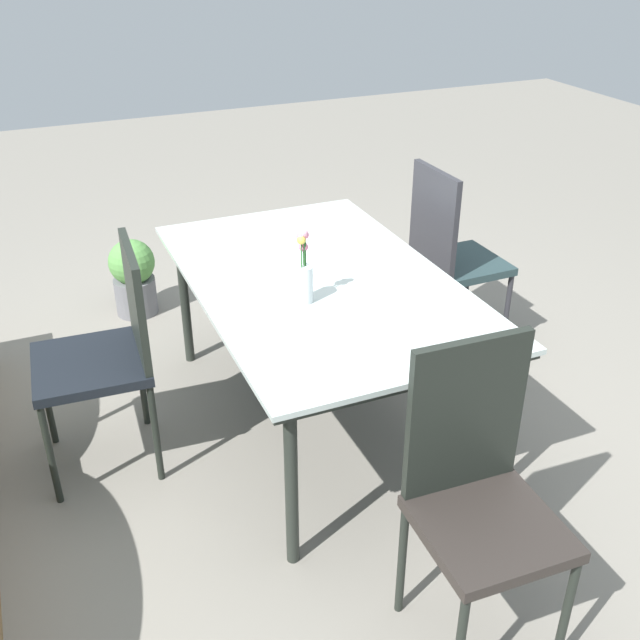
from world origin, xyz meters
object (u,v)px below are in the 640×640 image
object	(u,v)px
flower_vase	(304,275)
potted_plant	(133,276)
chair_far_side	(108,346)
chair_end_left	(478,486)
chair_near_right	(450,250)
dining_table	(320,289)

from	to	relation	value
flower_vase	potted_plant	distance (m)	1.71
chair_far_side	chair_end_left	xyz separation A→B (m)	(-1.28, -0.88, 0.02)
chair_near_right	potted_plant	world-z (taller)	chair_near_right
chair_near_right	flower_vase	xyz separation A→B (m)	(-0.54, 1.01, 0.29)
chair_far_side	chair_near_right	xyz separation A→B (m)	(0.28, -1.75, -0.00)
chair_end_left	flower_vase	distance (m)	1.07
dining_table	flower_vase	size ratio (longest dim) A/B	5.48
chair_far_side	flower_vase	world-z (taller)	flower_vase
dining_table	chair_near_right	xyz separation A→B (m)	(0.37, -0.87, -0.12)
dining_table	chair_far_side	world-z (taller)	chair_far_side
flower_vase	potted_plant	xyz separation A→B (m)	(1.54, 0.43, -0.60)
chair_end_left	chair_near_right	bearing A→B (deg)	-116.79
chair_end_left	potted_plant	world-z (taller)	chair_end_left
chair_far_side	flower_vase	size ratio (longest dim) A/B	3.15
dining_table	chair_near_right	size ratio (longest dim) A/B	1.69
chair_near_right	chair_far_side	bearing A→B (deg)	-81.79
dining_table	flower_vase	xyz separation A→B (m)	(-0.16, 0.14, 0.16)
chair_near_right	flower_vase	size ratio (longest dim) A/B	3.24
chair_end_left	potted_plant	bearing A→B (deg)	-75.07
chair_near_right	flower_vase	bearing A→B (deg)	-63.04
chair_near_right	potted_plant	bearing A→B (deg)	-125.67
chair_far_side	flower_vase	bearing A→B (deg)	-105.75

